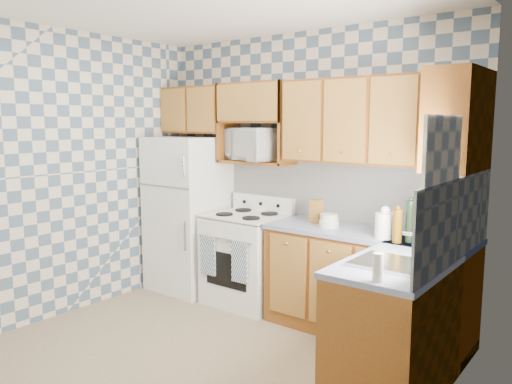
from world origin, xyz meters
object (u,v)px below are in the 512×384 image
refrigerator (189,214)px  electric_kettle (385,226)px  microwave (256,144)px  stove_body (247,260)px

refrigerator → electric_kettle: size_ratio=8.30×
refrigerator → microwave: 1.12m
microwave → electric_kettle: 1.68m
microwave → electric_kettle: (1.54, -0.31, -0.60)m
refrigerator → stove_body: bearing=1.8°
refrigerator → electric_kettle: bearing=-2.7°
microwave → electric_kettle: microwave is taller
microwave → refrigerator: bearing=-148.4°
stove_body → refrigerator: bearing=-178.2°
refrigerator → electric_kettle: (2.32, -0.11, 0.18)m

